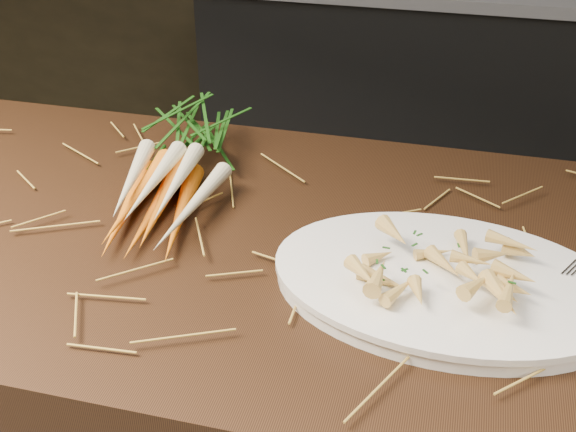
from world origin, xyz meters
The scene contains 6 objects.
back_counter centered at (0.30, 2.18, 0.42)m, with size 1.82×0.62×0.84m.
straw_bedding centered at (0.00, 0.30, 0.91)m, with size 1.40×0.60×0.02m, color #AE892F, non-canonical shape.
root_veg_bunch centered at (-0.06, 0.42, 0.94)m, with size 0.20×0.46×0.09m.
serving_platter centered at (0.37, 0.23, 0.91)m, with size 0.42×0.28×0.02m, color white, non-canonical shape.
roasted_veg_heap centered at (0.37, 0.23, 0.95)m, with size 0.21×0.15×0.05m, color gold, non-canonical shape.
serving_fork centered at (0.52, 0.20, 0.92)m, with size 0.01×0.16×0.00m, color silver.
Camera 1 is at (0.36, -0.52, 1.45)m, focal length 45.00 mm.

